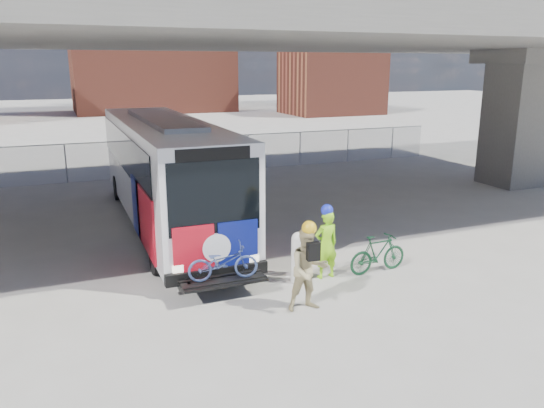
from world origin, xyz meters
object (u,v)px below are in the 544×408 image
bollard (298,256)px  bus (165,164)px  bike_parked (378,254)px  cyclist_hivis (326,243)px  cyclist_tan (309,268)px

bollard → bus: bearing=107.8°
bollard → bike_parked: (2.23, -0.21, -0.19)m
bike_parked → cyclist_hivis: bearing=78.4°
bollard → cyclist_tan: size_ratio=0.63×
bollard → bike_parked: bearing=-5.4°
bus → bike_parked: bus is taller
bus → cyclist_tan: bearing=-78.6°
bike_parked → cyclist_tan: bearing=112.5°
bus → cyclist_tan: bus is taller
cyclist_hivis → cyclist_tan: bearing=47.9°
bus → bike_parked: size_ratio=7.48×
bus → cyclist_hivis: 7.03m
cyclist_tan → bike_parked: bearing=29.9°
bollard → bike_parked: bollard is taller
cyclist_hivis → cyclist_tan: (-1.24, -1.51, 0.04)m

